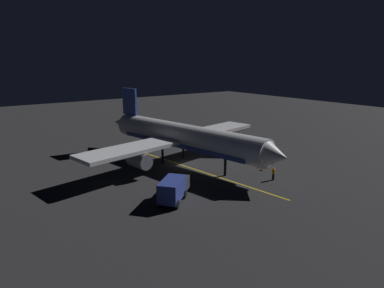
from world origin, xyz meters
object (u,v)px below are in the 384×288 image
airliner (181,137)px  baggage_truck (174,189)px  traffic_cone_under_wing (262,169)px  catering_truck (236,147)px  ground_crew_worker (273,174)px  traffic_cone_near_left (168,185)px  traffic_cone_near_right (259,166)px

airliner → baggage_truck: (8.58, 11.08, -2.75)m
airliner → traffic_cone_under_wing: (-7.25, 9.67, -3.82)m
airliner → catering_truck: 10.54m
ground_crew_worker → catering_truck: bearing=-111.0°
airliner → traffic_cone_under_wing: 12.68m
baggage_truck → traffic_cone_under_wing: size_ratio=10.73×
traffic_cone_near_left → traffic_cone_near_right: bearing=174.5°
ground_crew_worker → traffic_cone_under_wing: (-1.75, -3.58, -0.64)m
baggage_truck → ground_crew_worker: baggage_truck is taller
catering_truck → traffic_cone_near_left: bearing=18.6°
catering_truck → traffic_cone_near_right: 7.52m
airliner → traffic_cone_near_right: 12.26m
ground_crew_worker → traffic_cone_near_left: (12.45, -6.12, -0.64)m
airliner → catering_truck: airliner is taller
ground_crew_worker → traffic_cone_near_right: bearing=-117.1°
airliner → catering_truck: bearing=172.0°
baggage_truck → traffic_cone_under_wing: (-15.82, -1.41, -1.07)m
catering_truck → traffic_cone_near_right: bearing=73.2°
catering_truck → traffic_cone_under_wing: (2.81, 8.25, -1.01)m
baggage_truck → airliner: bearing=-127.7°
traffic_cone_near_left → traffic_cone_under_wing: size_ratio=1.00×
airliner → traffic_cone_under_wing: airliner is taller
airliner → baggage_truck: airliner is taller
airliner → traffic_cone_near_right: size_ratio=63.37×
baggage_truck → ground_crew_worker: bearing=171.2°
baggage_truck → catering_truck: 20.99m
catering_truck → traffic_cone_under_wing: bearing=71.2°
traffic_cone_near_right → traffic_cone_under_wing: bearing=59.4°
baggage_truck → traffic_cone_under_wing: bearing=-174.9°
traffic_cone_near_left → traffic_cone_under_wing: 14.42m
traffic_cone_near_left → traffic_cone_under_wing: (-14.20, 2.54, 0.00)m
baggage_truck → traffic_cone_near_left: size_ratio=10.73×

